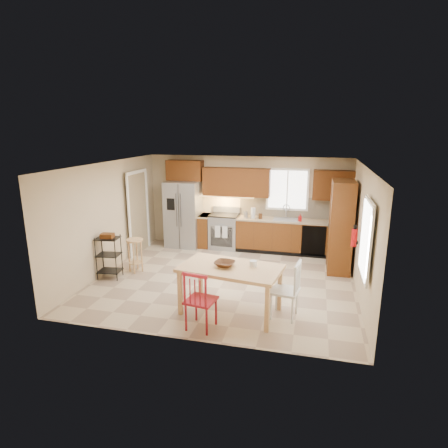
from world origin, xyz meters
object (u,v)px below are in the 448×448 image
object	(u,v)px
table_jar	(253,265)
utility_cart	(109,257)
dining_table	(231,290)
range_stove	(224,232)
soap_bottle	(300,218)
chair_red	(201,299)
pantry	(341,226)
table_bowl	(225,266)
refrigerator	(184,214)
bar_stool	(135,256)
chair_white	(285,290)
fire_extinguisher	(354,238)

from	to	relation	value
table_jar	utility_cart	size ratio (longest dim) A/B	0.17
dining_table	table_jar	world-z (taller)	table_jar
range_stove	dining_table	xyz separation A→B (m)	(1.00, -3.62, -0.03)
soap_bottle	chair_red	bearing A→B (deg)	-108.26
utility_cart	pantry	bearing A→B (deg)	11.87
table_bowl	refrigerator	bearing A→B (deg)	119.83
refrigerator	pantry	xyz separation A→B (m)	(4.13, -0.93, 0.14)
chair_red	bar_stool	world-z (taller)	chair_red
range_stove	bar_stool	bearing A→B (deg)	-124.93
table_bowl	utility_cart	xyz separation A→B (m)	(-2.84, 0.93, -0.38)
soap_bottle	table_bowl	xyz separation A→B (m)	(-1.14, -3.53, -0.13)
soap_bottle	table_jar	world-z (taller)	soap_bottle
pantry	chair_white	xyz separation A→B (m)	(-1.03, -2.58, -0.54)
dining_table	table_bowl	xyz separation A→B (m)	(-0.11, 0.00, 0.44)
fire_extinguisher	dining_table	distance (m)	2.78
table_jar	bar_stool	bearing A→B (deg)	156.42
range_stove	dining_table	world-z (taller)	range_stove
pantry	fire_extinguisher	xyz separation A→B (m)	(0.20, -1.05, 0.05)
soap_bottle	range_stove	bearing A→B (deg)	177.60
pantry	bar_stool	size ratio (longest dim) A/B	2.69
chair_white	pantry	bearing A→B (deg)	-13.09
soap_bottle	dining_table	distance (m)	3.72
soap_bottle	bar_stool	bearing A→B (deg)	-149.15
pantry	utility_cart	size ratio (longest dim) A/B	2.18
bar_stool	chair_red	bearing A→B (deg)	-25.65
range_stove	chair_white	world-z (taller)	chair_white
soap_bottle	pantry	world-z (taller)	pantry
pantry	table_bowl	distance (m)	3.37
range_stove	utility_cart	world-z (taller)	utility_cart
soap_bottle	bar_stool	xyz separation A→B (m)	(-3.58, -2.14, -0.61)
pantry	table_jar	size ratio (longest dim) A/B	12.55
range_stove	fire_extinguisher	size ratio (longest dim) A/B	2.56
soap_bottle	refrigerator	bearing A→B (deg)	179.55
bar_stool	dining_table	bearing A→B (deg)	-11.43
fire_extinguisher	bar_stool	bearing A→B (deg)	-177.68
pantry	chair_red	xyz separation A→B (m)	(-2.33, -3.28, -0.54)
range_stove	soap_bottle	size ratio (longest dim) A/B	4.82
chair_red	utility_cart	xyz separation A→B (m)	(-2.60, 1.58, -0.03)
utility_cart	table_bowl	bearing A→B (deg)	-25.31
table_bowl	pantry	bearing A→B (deg)	51.57
bar_stool	utility_cart	bearing A→B (deg)	-113.34
table_bowl	utility_cart	distance (m)	3.01
pantry	dining_table	bearing A→B (deg)	-126.95
chair_white	table_jar	distance (m)	0.69
pantry	chair_red	world-z (taller)	pantry
utility_cart	soap_bottle	bearing A→B (deg)	26.00
table_jar	range_stove	bearing A→B (deg)	111.50
range_stove	table_jar	bearing A→B (deg)	-68.50
range_stove	table_bowl	world-z (taller)	range_stove
table_bowl	bar_stool	distance (m)	2.85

